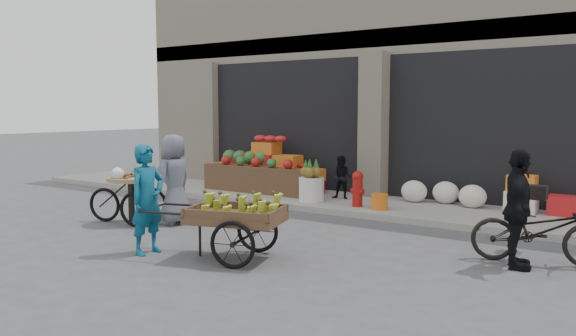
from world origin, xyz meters
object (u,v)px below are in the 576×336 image
Objects in this scene: orange_bucket at (380,202)px; seated_person at (342,177)px; bicycle at (539,230)px; cyclist at (518,209)px; tricycle_cart at (131,192)px; vendor_woman at (147,199)px; pineapple_bin at (311,189)px; fire_hydrant at (358,187)px; vendor_grey at (174,179)px; banana_cart at (233,213)px.

orange_bucket is 1.42m from seated_person.
bicycle is 1.11× the size of cyclist.
tricycle_cart is 0.94× the size of cyclist.
orange_bucket is 4.73m from vendor_woman.
pineapple_bin is 0.34× the size of vendor_woman.
orange_bucket is at bearing 24.67° from tricycle_cart.
fire_hydrant is 0.41× the size of bicycle.
orange_bucket is 0.20× the size of vendor_grey.
banana_cart reaches higher than orange_bucket.
pineapple_bin is 4.32m from banana_cart.
orange_bucket is at bearing -18.30° from vendor_woman.
pineapple_bin is 1.11m from fire_hydrant.
banana_cart is 1.28m from vendor_woman.
banana_cart reaches higher than pineapple_bin.
fire_hydrant is at bearing 47.64° from bicycle.
vendor_grey is at bearing 84.02° from bicycle.
cyclist is (2.98, -2.33, 0.50)m from orange_bucket.
banana_cart is 2.69m from vendor_grey.
cyclist is at bearing -45.94° from seated_person.
bicycle reaches higher than fire_hydrant.
banana_cart is 1.41× the size of vendor_grey.
cyclist is at bearing 139.36° from bicycle.
pineapple_bin is 4.57m from vendor_woman.
pineapple_bin is 0.56× the size of seated_person.
vendor_grey reaches higher than seated_person.
vendor_woman is at bearing 101.22° from cyclist.
orange_bucket is (1.60, -0.10, -0.10)m from pineapple_bin.
seated_person is 0.60× the size of vendor_woman.
orange_bucket is 3.82m from cyclist.
cyclist is (5.67, 0.43, -0.03)m from vendor_grey.
banana_cart is 4.08m from bicycle.
orange_bucket is at bearing -40.26° from seated_person.
banana_cart is 3.18m from tricycle_cart.
tricycle_cart is at bearing -136.94° from orange_bucket.
vendor_woman reaches higher than fire_hydrant.
vendor_grey is at bearing 35.43° from vendor_woman.
seated_person is 0.58× the size of vendor_grey.
seated_person is (-0.70, 0.65, 0.08)m from fire_hydrant.
seated_person is at bearing 137.12° from fire_hydrant.
cyclist is (6.37, 0.83, 0.21)m from tricycle_cart.
cyclist reaches higher than tricycle_cart.
vendor_woman is at bearing 28.61° from vendor_grey.
tricycle_cart is (-2.18, -3.86, -0.02)m from seated_person.
tricycle_cart reaches higher than pineapple_bin.
fire_hydrant reaches higher than pineapple_bin.
orange_bucket is 0.21× the size of vendor_woman.
tricycle_cart is (-1.87, 1.29, -0.21)m from vendor_woman.
seated_person reaches higher than bicycle.
tricycle_cart is at bearing 55.85° from vendor_woman.
pineapple_bin is 0.73× the size of fire_hydrant.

